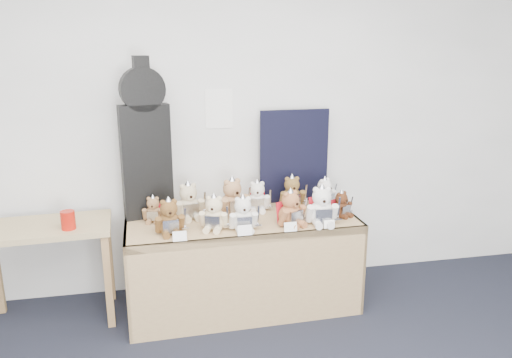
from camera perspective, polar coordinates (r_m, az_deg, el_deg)
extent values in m
plane|color=white|center=(3.87, -6.03, 6.51)|extent=(6.00, 0.00, 6.00)
cube|color=white|center=(3.86, -4.26, 8.00)|extent=(0.21, 0.00, 0.30)
cube|color=#9D784F|center=(3.67, -1.62, -4.96)|extent=(1.69, 0.74, 0.06)
cube|color=#9D784F|center=(3.49, -0.45, -11.77)|extent=(1.67, 0.06, 0.70)
cube|color=#9D784F|center=(3.73, -14.34, -10.40)|extent=(0.04, 0.70, 0.70)
cube|color=#9D784F|center=(4.02, 10.18, -8.22)|extent=(0.04, 0.70, 0.70)
cube|color=#987B52|center=(3.75, -22.94, -5.16)|extent=(0.90, 0.53, 0.04)
cube|color=olive|center=(3.66, -16.52, -11.19)|extent=(0.05, 0.05, 0.68)
cube|color=olive|center=(4.03, -16.42, -8.67)|extent=(0.05, 0.05, 0.68)
cube|color=black|center=(3.66, -12.40, 1.90)|extent=(0.36, 0.18, 0.83)
cylinder|color=black|center=(3.58, -12.88, 9.96)|extent=(0.32, 0.17, 0.31)
cube|color=black|center=(3.57, -13.00, 11.93)|extent=(0.12, 0.11, 0.21)
cube|color=black|center=(3.95, 4.38, 2.59)|extent=(0.56, 0.04, 0.74)
cylinder|color=#B8180C|center=(3.59, -20.69, -4.42)|extent=(0.10, 0.10, 0.13)
ellipsoid|color=brown|center=(3.41, -9.85, -5.06)|extent=(0.17, 0.15, 0.16)
sphere|color=brown|center=(3.37, -9.93, -3.36)|extent=(0.12, 0.12, 0.12)
cylinder|color=brown|center=(3.33, -9.81, -3.77)|extent=(0.05, 0.03, 0.05)
sphere|color=black|center=(3.31, -9.76, -3.87)|extent=(0.02, 0.02, 0.02)
sphere|color=brown|center=(3.35, -10.62, -2.68)|extent=(0.04, 0.04, 0.04)
sphere|color=brown|center=(3.36, -9.33, -2.56)|extent=(0.04, 0.04, 0.04)
cylinder|color=brown|center=(3.38, -11.09, -5.17)|extent=(0.05, 0.09, 0.12)
cylinder|color=brown|center=(3.39, -8.54, -4.93)|extent=(0.05, 0.09, 0.12)
cylinder|color=brown|center=(3.37, -10.29, -6.17)|extent=(0.06, 0.11, 0.05)
cylinder|color=brown|center=(3.37, -9.07, -6.05)|extent=(0.06, 0.11, 0.05)
cube|color=white|center=(3.35, -9.70, -5.36)|extent=(0.11, 0.03, 0.09)
cone|color=white|center=(3.35, -9.97, -2.55)|extent=(0.10, 0.10, 0.08)
cube|color=white|center=(3.38, -8.12, -4.58)|extent=(0.02, 0.04, 0.17)
cube|color=white|center=(3.40, -8.07, -5.59)|extent=(0.05, 0.01, 0.01)
ellipsoid|color=beige|center=(3.45, -4.78, -4.64)|extent=(0.19, 0.18, 0.16)
sphere|color=beige|center=(3.41, -4.82, -2.97)|extent=(0.12, 0.12, 0.12)
cylinder|color=beige|center=(3.37, -4.99, -3.37)|extent=(0.05, 0.04, 0.05)
sphere|color=black|center=(3.35, -5.06, -3.47)|extent=(0.02, 0.02, 0.02)
sphere|color=beige|center=(3.40, -5.46, -2.21)|extent=(0.04, 0.04, 0.04)
sphere|color=beige|center=(3.39, -4.21, -2.27)|extent=(0.04, 0.04, 0.04)
cylinder|color=beige|center=(3.44, -6.08, -4.56)|extent=(0.07, 0.10, 0.12)
cylinder|color=beige|center=(3.41, -3.61, -4.70)|extent=(0.07, 0.10, 0.12)
cylinder|color=beige|center=(3.42, -5.55, -5.64)|extent=(0.08, 0.11, 0.05)
cylinder|color=beige|center=(3.40, -4.37, -5.71)|extent=(0.08, 0.11, 0.05)
cube|color=white|center=(3.39, -5.00, -4.93)|extent=(0.10, 0.05, 0.09)
cone|color=white|center=(3.40, -4.84, -2.17)|extent=(0.10, 0.10, 0.08)
cube|color=white|center=(3.39, -3.26, -4.41)|extent=(0.03, 0.04, 0.17)
cube|color=white|center=(3.41, -3.24, -5.41)|extent=(0.05, 0.02, 0.01)
ellipsoid|color=silver|center=(3.42, -1.50, -4.75)|extent=(0.16, 0.14, 0.16)
sphere|color=silver|center=(3.38, -1.51, -3.07)|extent=(0.12, 0.12, 0.12)
cylinder|color=silver|center=(3.34, -1.36, -3.47)|extent=(0.05, 0.03, 0.05)
sphere|color=black|center=(3.32, -1.31, -3.57)|extent=(0.02, 0.02, 0.02)
sphere|color=silver|center=(3.36, -2.15, -2.37)|extent=(0.04, 0.04, 0.04)
sphere|color=silver|center=(3.38, -0.88, -2.30)|extent=(0.04, 0.04, 0.04)
cylinder|color=silver|center=(3.39, -2.70, -4.82)|extent=(0.04, 0.09, 0.12)
cylinder|color=silver|center=(3.41, -0.19, -4.65)|extent=(0.04, 0.09, 0.12)
cylinder|color=silver|center=(3.38, -1.93, -5.83)|extent=(0.05, 0.10, 0.05)
cylinder|color=silver|center=(3.39, -0.73, -5.75)|extent=(0.05, 0.10, 0.05)
cube|color=white|center=(3.36, -1.32, -5.05)|extent=(0.10, 0.02, 0.09)
cone|color=white|center=(3.37, -1.52, -2.27)|extent=(0.10, 0.10, 0.08)
cube|color=white|center=(3.40, 0.24, -4.32)|extent=(0.01, 0.04, 0.17)
cube|color=white|center=(3.42, 0.24, -5.32)|extent=(0.05, 0.01, 0.01)
ellipsoid|color=#A4653E|center=(3.51, 3.92, -4.18)|extent=(0.21, 0.20, 0.17)
sphere|color=#A4653E|center=(3.47, 3.96, -2.44)|extent=(0.12, 0.12, 0.12)
cylinder|color=#A4653E|center=(3.44, 4.54, -2.79)|extent=(0.06, 0.05, 0.05)
sphere|color=black|center=(3.43, 4.74, -2.87)|extent=(0.02, 0.02, 0.02)
sphere|color=#A4653E|center=(3.43, 3.47, -1.80)|extent=(0.04, 0.04, 0.04)
sphere|color=#A4653E|center=(3.48, 4.46, -1.56)|extent=(0.04, 0.04, 0.04)
cylinder|color=#A4653E|center=(3.44, 3.16, -4.42)|extent=(0.08, 0.10, 0.13)
cylinder|color=#A4653E|center=(3.54, 5.12, -3.87)|extent=(0.08, 0.10, 0.13)
cylinder|color=#A4653E|center=(3.46, 4.09, -5.32)|extent=(0.09, 0.12, 0.05)
cylinder|color=#A4653E|center=(3.51, 5.01, -5.04)|extent=(0.09, 0.12, 0.05)
cube|color=white|center=(3.46, 4.65, -4.40)|extent=(0.11, 0.07, 0.09)
cone|color=white|center=(3.46, 3.97, -1.61)|extent=(0.10, 0.10, 0.08)
cube|color=white|center=(3.54, 5.57, -3.45)|extent=(0.03, 0.04, 0.18)
cube|color=white|center=(3.56, 5.54, -4.48)|extent=(0.05, 0.03, 0.01)
cube|color=red|center=(3.55, 3.25, -3.72)|extent=(0.13, 0.09, 0.15)
ellipsoid|color=white|center=(3.56, 7.45, -3.90)|extent=(0.19, 0.17, 0.18)
sphere|color=white|center=(3.52, 7.52, -2.03)|extent=(0.13, 0.13, 0.13)
cylinder|color=white|center=(3.47, 7.74, -2.47)|extent=(0.06, 0.03, 0.06)
sphere|color=black|center=(3.45, 7.83, -2.57)|extent=(0.02, 0.02, 0.02)
sphere|color=white|center=(3.49, 6.86, -1.24)|extent=(0.04, 0.04, 0.04)
sphere|color=white|center=(3.51, 8.23, -1.19)|extent=(0.04, 0.04, 0.04)
cylinder|color=white|center=(3.51, 6.17, -3.95)|extent=(0.06, 0.10, 0.14)
cylinder|color=white|center=(3.55, 8.90, -3.81)|extent=(0.06, 0.10, 0.14)
cylinder|color=white|center=(3.51, 7.02, -5.08)|extent=(0.06, 0.12, 0.05)
cylinder|color=white|center=(3.53, 8.32, -5.01)|extent=(0.06, 0.12, 0.05)
cube|color=white|center=(3.49, 7.74, -4.22)|extent=(0.12, 0.03, 0.10)
cone|color=white|center=(3.50, 7.55, -1.14)|extent=(0.11, 0.11, 0.09)
cube|color=white|center=(3.54, 9.41, -3.45)|extent=(0.02, 0.05, 0.19)
cube|color=white|center=(3.56, 9.36, -4.56)|extent=(0.06, 0.01, 0.01)
cube|color=red|center=(3.61, 7.19, -3.34)|extent=(0.15, 0.05, 0.16)
ellipsoid|color=#4C2B1A|center=(3.74, 9.68, -3.41)|extent=(0.16, 0.15, 0.13)
sphere|color=#4C2B1A|center=(3.71, 9.74, -2.19)|extent=(0.09, 0.09, 0.09)
cylinder|color=#4C2B1A|center=(3.69, 10.18, -2.43)|extent=(0.04, 0.04, 0.04)
sphere|color=black|center=(3.68, 10.34, -2.48)|extent=(0.01, 0.01, 0.01)
sphere|color=#4C2B1A|center=(3.68, 9.45, -1.74)|extent=(0.03, 0.03, 0.03)
sphere|color=#4C2B1A|center=(3.72, 10.08, -1.57)|extent=(0.03, 0.03, 0.03)
cylinder|color=#4C2B1A|center=(3.69, 9.23, -3.57)|extent=(0.06, 0.08, 0.09)
cylinder|color=#4C2B1A|center=(3.77, 10.48, -3.19)|extent=(0.06, 0.08, 0.09)
cylinder|color=#4C2B1A|center=(3.70, 9.86, -4.19)|extent=(0.07, 0.09, 0.04)
cylinder|color=#4C2B1A|center=(3.74, 10.45, -4.01)|extent=(0.07, 0.09, 0.04)
cube|color=white|center=(3.71, 10.24, -3.55)|extent=(0.08, 0.05, 0.07)
cone|color=white|center=(3.70, 9.77, -1.61)|extent=(0.08, 0.08, 0.06)
cube|color=white|center=(3.77, 10.79, -2.90)|extent=(0.02, 0.03, 0.13)
cube|color=white|center=(3.79, 10.75, -3.62)|extent=(0.04, 0.02, 0.01)
cube|color=red|center=(3.77, 9.16, -3.10)|extent=(0.10, 0.07, 0.11)
ellipsoid|color=#C2B08D|center=(3.68, -7.69, -3.32)|extent=(0.20, 0.18, 0.17)
sphere|color=#C2B08D|center=(3.64, -7.76, -1.58)|extent=(0.13, 0.13, 0.13)
cylinder|color=#C2B08D|center=(3.59, -7.51, -1.96)|extent=(0.06, 0.04, 0.05)
sphere|color=black|center=(3.57, -7.42, -2.04)|extent=(0.02, 0.02, 0.02)
sphere|color=#C2B08D|center=(3.61, -8.42, -0.90)|extent=(0.04, 0.04, 0.04)
sphere|color=#C2B08D|center=(3.64, -7.16, -0.75)|extent=(0.04, 0.04, 0.04)
cylinder|color=#C2B08D|center=(3.63, -8.86, -3.45)|extent=(0.07, 0.10, 0.13)
cylinder|color=#C2B08D|center=(3.67, -6.36, -3.13)|extent=(0.07, 0.10, 0.13)
cylinder|color=#C2B08D|center=(3.63, -7.99, -4.43)|extent=(0.08, 0.12, 0.05)
cylinder|color=#C2B08D|center=(3.65, -6.80, -4.27)|extent=(0.08, 0.12, 0.05)
cube|color=white|center=(3.61, -7.39, -3.57)|extent=(0.12, 0.04, 0.10)
cone|color=white|center=(3.62, -7.79, -0.76)|extent=(0.11, 0.11, 0.08)
cube|color=white|center=(3.66, -5.92, -2.75)|extent=(0.02, 0.05, 0.18)
cube|color=white|center=(3.68, -5.89, -3.78)|extent=(0.05, 0.02, 0.01)
ellipsoid|color=#AD7E56|center=(3.70, -2.71, -2.99)|extent=(0.23, 0.21, 0.19)
sphere|color=#AD7E56|center=(3.66, -2.74, -1.13)|extent=(0.14, 0.14, 0.14)
cylinder|color=#AD7E56|center=(3.61, -2.30, -1.52)|extent=(0.06, 0.05, 0.06)
sphere|color=black|center=(3.59, -2.14, -1.60)|extent=(0.02, 0.02, 0.02)
sphere|color=#AD7E56|center=(3.62, -3.37, -0.42)|extent=(0.04, 0.04, 0.04)
sphere|color=#AD7E56|center=(3.66, -2.13, -0.23)|extent=(0.04, 0.04, 0.04)
cylinder|color=#AD7E56|center=(3.63, -3.78, -3.18)|extent=(0.08, 0.11, 0.14)
cylinder|color=#AD7E56|center=(3.71, -1.33, -2.73)|extent=(0.08, 0.11, 0.14)
cylinder|color=#AD7E56|center=(3.64, -2.80, -4.18)|extent=(0.09, 0.13, 0.06)
cylinder|color=#AD7E56|center=(3.68, -1.64, -3.96)|extent=(0.09, 0.13, 0.06)
cube|color=white|center=(3.63, -2.17, -3.24)|extent=(0.12, 0.06, 0.10)
cone|color=white|center=(3.64, -2.75, -0.25)|extent=(0.12, 0.12, 0.09)
cube|color=white|center=(3.71, -0.85, -2.31)|extent=(0.03, 0.05, 0.20)
cube|color=white|center=(3.73, -0.84, -3.41)|extent=(0.06, 0.03, 0.01)
ellipsoid|color=white|center=(3.80, 0.14, -2.66)|extent=(0.17, 0.15, 0.15)
sphere|color=white|center=(3.77, 0.14, -1.18)|extent=(0.11, 0.11, 0.11)
cylinder|color=white|center=(3.73, 0.18, -1.51)|extent=(0.05, 0.03, 0.05)
sphere|color=black|center=(3.71, 0.20, -1.59)|extent=(0.02, 0.02, 0.02)
sphere|color=white|center=(3.76, -0.42, -0.55)|extent=(0.04, 0.04, 0.04)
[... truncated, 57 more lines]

